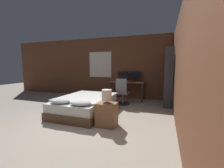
% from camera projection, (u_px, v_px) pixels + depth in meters
% --- Properties ---
extents(ground_plane, '(20.00, 20.00, 0.00)m').
position_uv_depth(ground_plane, '(75.00, 132.00, 3.19)').
color(ground_plane, '#9E9384').
extents(wall_back, '(12.00, 0.08, 2.70)m').
position_uv_depth(wall_back, '(123.00, 67.00, 6.63)').
color(wall_back, brown).
rests_on(wall_back, ground_plane).
extents(wall_side_right, '(0.06, 12.00, 2.70)m').
position_uv_depth(wall_side_right, '(178.00, 68.00, 3.75)').
color(wall_side_right, brown).
rests_on(wall_side_right, ground_plane).
extents(bed, '(1.41, 2.04, 0.58)m').
position_uv_depth(bed, '(85.00, 105.00, 4.48)').
color(bed, brown).
rests_on(bed, ground_plane).
extents(nightstand, '(0.46, 0.36, 0.55)m').
position_uv_depth(nightstand, '(107.00, 115.00, 3.49)').
color(nightstand, brown).
rests_on(nightstand, ground_plane).
extents(bedside_lamp, '(0.23, 0.23, 0.31)m').
position_uv_depth(bedside_lamp, '(107.00, 95.00, 3.43)').
color(bedside_lamp, gray).
rests_on(bedside_lamp, nightstand).
extents(desk, '(1.38, 0.67, 0.78)m').
position_uv_depth(desk, '(128.00, 84.00, 6.22)').
color(desk, '#846042').
rests_on(desk, ground_plane).
extents(monitor_left, '(0.47, 0.16, 0.39)m').
position_uv_depth(monitor_left, '(123.00, 76.00, 6.49)').
color(monitor_left, black).
rests_on(monitor_left, desk).
extents(monitor_right, '(0.47, 0.16, 0.39)m').
position_uv_depth(monitor_right, '(135.00, 76.00, 6.32)').
color(monitor_right, black).
rests_on(monitor_right, desk).
extents(keyboard, '(0.37, 0.13, 0.02)m').
position_uv_depth(keyboard, '(127.00, 82.00, 5.99)').
color(keyboard, black).
rests_on(keyboard, desk).
extents(computer_mouse, '(0.07, 0.05, 0.04)m').
position_uv_depth(computer_mouse, '(133.00, 82.00, 5.90)').
color(computer_mouse, black).
rests_on(computer_mouse, desk).
extents(office_chair, '(0.52, 0.52, 0.95)m').
position_uv_depth(office_chair, '(122.00, 94.00, 5.49)').
color(office_chair, black).
rests_on(office_chair, ground_plane).
extents(bookshelf, '(0.28, 0.74, 2.03)m').
position_uv_depth(bookshelf, '(169.00, 75.00, 5.14)').
color(bookshelf, '#333338').
rests_on(bookshelf, ground_plane).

